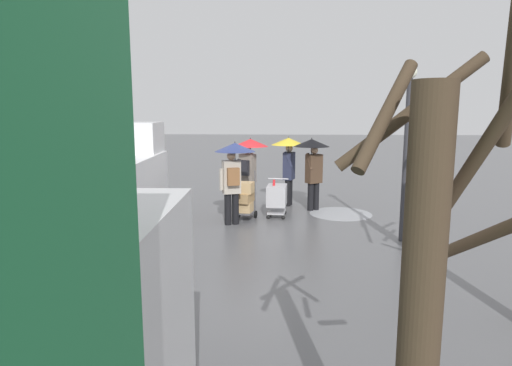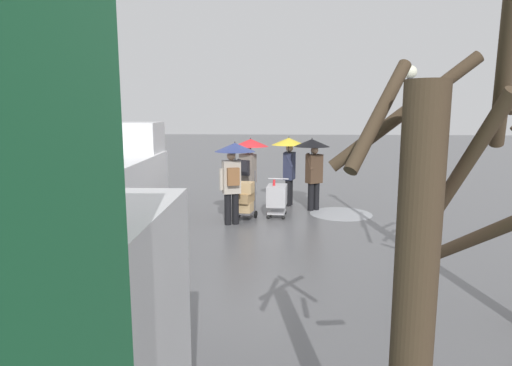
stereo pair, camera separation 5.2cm
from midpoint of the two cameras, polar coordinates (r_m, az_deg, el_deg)
The scene contains 12 objects.
ground_plane at distance 11.74m, azimuth -1.57°, elevation -4.94°, with size 90.00×90.00×0.00m, color #5B5B5E.
slush_patch_near_cluster at distance 12.73m, azimuth 10.89°, elevation -3.96°, with size 1.77×1.77×0.01m, color #999BA0.
slush_patch_under_van at distance 13.44m, azimuth -20.77°, elevation -3.70°, with size 2.82×2.82×0.01m, color #999BA0.
cargo_van_parked_right at distance 11.13m, azimuth -18.98°, elevation -0.02°, with size 2.41×5.44×2.60m.
shopping_cart_vendor at distance 12.08m, azimuth 2.61°, elevation -1.77°, with size 0.61×0.86×1.04m.
hand_dolly_boxes at distance 11.68m, azimuth -1.67°, elevation -1.92°, with size 0.63×0.79×1.32m.
pedestrian_pink_side at distance 12.79m, azimuth 7.30°, elevation 3.39°, with size 1.04×1.04×2.15m.
pedestrian_black_side at distance 11.08m, azimuth -3.11°, elevation 2.47°, with size 1.04×1.04×2.15m.
pedestrian_white_side at distance 13.37m, azimuth 4.18°, elevation 3.69°, with size 1.04×1.04×2.15m.
pedestrian_far_side at distance 12.75m, azimuth -1.05°, elevation 3.38°, with size 1.04×1.04×2.15m.
bare_tree_far at distance 2.78m, azimuth 20.69°, elevation -15.84°, with size 1.24×1.27×3.84m.
street_lamp at distance 10.07m, azimuth 18.99°, elevation 5.87°, with size 0.28×0.28×3.86m.
Camera 1 is at (-0.97, 11.33, 2.88)m, focal length 30.59 mm.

